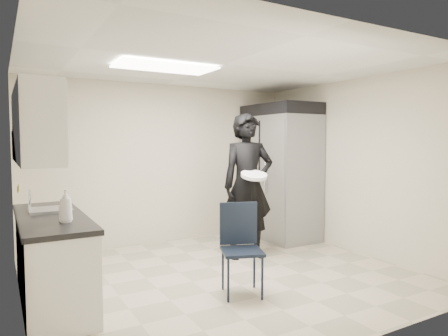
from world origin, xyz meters
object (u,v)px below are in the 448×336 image
lower_counter (52,261)px  folding_chair (242,251)px  man_tuxedo (248,186)px  commercial_fridge (280,177)px

lower_counter → folding_chair: folding_chair is taller
man_tuxedo → folding_chair: bearing=-112.4°
commercial_fridge → man_tuxedo: (-1.14, -0.74, -0.02)m
lower_counter → folding_chair: bearing=-24.5°
commercial_fridge → lower_counter: bearing=-164.1°
man_tuxedo → lower_counter: bearing=-159.7°
lower_counter → folding_chair: size_ratio=1.98×
lower_counter → man_tuxedo: size_ratio=0.92×
folding_chair → man_tuxedo: (0.83, 1.17, 0.55)m
lower_counter → commercial_fridge: (3.78, 1.07, 0.62)m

